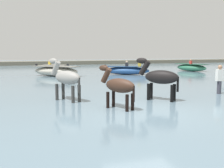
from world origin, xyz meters
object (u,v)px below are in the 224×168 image
boat_distant_west (56,68)px  boat_near_starboard (56,71)px  boat_far_inshore (191,67)px  person_wading_mid (219,81)px  horse_trailing_dark_bay (118,87)px  boat_distant_east (127,70)px  horse_lead_black (160,78)px  horse_flank_grey (66,79)px

boat_distant_west → boat_near_starboard: bearing=-97.0°
boat_far_inshore → person_wading_mid: 14.88m
boat_far_inshore → horse_trailing_dark_bay: bearing=-131.1°
boat_near_starboard → person_wading_mid: size_ratio=2.40×
boat_near_starboard → horse_trailing_dark_bay: bearing=-87.2°
boat_distant_east → person_wading_mid: (0.30, -11.36, 0.25)m
boat_near_starboard → person_wading_mid: 13.19m
boat_near_starboard → boat_distant_west: bearing=83.0°
horse_lead_black → boat_near_starboard: bearing=102.9°
horse_lead_black → boat_distant_west: size_ratio=0.61×
horse_trailing_dark_bay → boat_distant_east: (5.32, 13.09, -0.43)m
horse_lead_black → boat_distant_east: bearing=75.2°
boat_distant_east → horse_trailing_dark_bay: bearing=-112.1°
boat_near_starboard → person_wading_mid: (6.28, -11.60, 0.19)m
horse_trailing_dark_bay → boat_near_starboard: 13.35m
boat_far_inshore → person_wading_mid: person_wading_mid is taller
horse_lead_black → boat_distant_east: 12.46m
boat_far_inshore → boat_distant_east: (-7.52, -1.65, -0.01)m
boat_far_inshore → boat_near_starboard: (-13.50, -1.41, 0.04)m
horse_trailing_dark_bay → boat_near_starboard: bearing=92.8°
horse_trailing_dark_bay → boat_distant_west: size_ratio=0.55×
boat_distant_west → boat_distant_east: bearing=-48.1°
boat_near_starboard → boat_distant_east: boat_near_starboard is taller
horse_trailing_dark_bay → boat_near_starboard: (-0.66, 13.33, -0.37)m
horse_flank_grey → boat_distant_west: horse_flank_grey is taller
boat_distant_west → boat_near_starboard: boat_near_starboard is taller
boat_distant_west → horse_flank_grey: bearing=-95.1°
horse_trailing_dark_bay → boat_near_starboard: horse_trailing_dark_bay is taller
person_wading_mid → horse_flank_grey: bearing=176.7°
boat_distant_west → boat_near_starboard: 5.69m
boat_distant_west → boat_far_inshore: boat_far_inshore is taller
horse_lead_black → boat_near_starboard: 12.59m
horse_flank_grey → boat_far_inshore: bearing=41.3°
horse_flank_grey → boat_far_inshore: (14.32, 12.60, -0.54)m
horse_flank_grey → boat_far_inshore: size_ratio=0.55×
horse_trailing_dark_bay → boat_distant_west: (0.04, 18.98, -0.45)m
horse_trailing_dark_bay → boat_far_inshore: bearing=48.9°
boat_distant_west → person_wading_mid: size_ratio=1.99×
horse_lead_black → boat_distant_west: horse_lead_black is taller
horse_flank_grey → person_wading_mid: 7.12m
person_wading_mid → boat_distant_west: bearing=107.9°
boat_distant_west → boat_far_inshore: 13.49m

